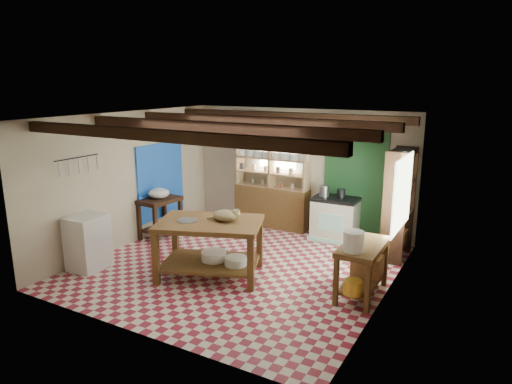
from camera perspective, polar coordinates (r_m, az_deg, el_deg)
The scene contains 30 objects.
floor at distance 8.09m, azimuth -2.14°, elevation -9.32°, with size 5.00×5.00×0.02m, color maroon.
ceiling at distance 7.47m, azimuth -2.32°, elevation 9.44°, with size 5.00×5.00×0.02m, color #444549.
wall_back at distance 9.85m, azimuth 5.38°, elevation 2.79°, with size 5.00×0.04×2.60m, color #C2B69C.
wall_front at distance 5.78m, azimuth -15.29°, elevation -5.50°, with size 5.00×0.04×2.60m, color #C2B69C.
wall_left at distance 9.20m, azimuth -15.65°, elevation 1.56°, with size 0.04×5.00×2.60m, color #C2B69C.
wall_right at distance 6.76m, azimuth 16.20°, elevation -2.77°, with size 0.04×5.00×2.60m, color #C2B69C.
ceiling_beams at distance 7.48m, azimuth -2.31°, elevation 8.52°, with size 5.00×3.80×0.15m, color #331D12.
blue_wall_patch at distance 9.86m, azimuth -11.79°, elevation 1.39°, with size 0.04×1.40×1.60m, color blue.
green_wall_patch at distance 9.40m, azimuth 12.27°, elevation 1.71°, with size 1.30×0.04×2.30m, color #1C4622.
window_back at distance 9.97m, azimuth 2.74°, elevation 5.30°, with size 0.90×0.02×0.80m, color white.
window_right at distance 7.69m, azimuth 17.83°, elevation -0.15°, with size 0.02×1.30×1.20m, color white.
utensil_rail at distance 8.28m, azimuth -21.38°, elevation 3.20°, with size 0.06×0.90×0.28m, color black.
pot_rack at distance 8.86m, azimuth 11.77°, elevation 7.11°, with size 0.86×0.12×0.36m, color black.
shelving_unit at distance 9.95m, azimuth 2.01°, elevation 1.78°, with size 1.70×0.34×2.20m, color tan.
tall_rack at distance 8.58m, azimuth 17.43°, elevation -1.47°, with size 0.40×0.86×2.00m, color #331D12.
work_table at distance 7.61m, azimuth -5.77°, elevation -7.02°, with size 1.66×1.10×0.94m, color brown.
stove at distance 9.39m, azimuth 9.86°, elevation -3.31°, with size 0.90×0.61×0.88m, color beige.
prep_table at distance 9.58m, azimuth -11.88°, elevation -3.20°, with size 0.57×0.83×0.84m, color #331D12.
white_cabinet at distance 8.36m, azimuth -20.27°, elevation -5.91°, with size 0.52×0.63×0.94m, color silver.
right_counter at distance 7.10m, azimuth 13.11°, elevation -9.46°, with size 0.57×1.13×0.81m, color brown.
cat at distance 7.42m, azimuth -3.90°, elevation -2.95°, with size 0.41×0.31×0.18m, color #998659.
steel_tray at distance 7.50m, azimuth -8.55°, elevation -3.55°, with size 0.33×0.33×0.02m, color #98999F.
basin_large at distance 7.70m, azimuth -5.29°, elevation -7.94°, with size 0.42×0.42×0.15m, color silver.
basin_small at distance 7.48m, azimuth -2.55°, elevation -8.61°, with size 0.37×0.37×0.13m, color silver.
kettle_left at distance 9.32m, azimuth 8.53°, elevation 0.12°, with size 0.19×0.19×0.22m, color #98999F.
kettle_right at distance 9.22m, azimuth 10.58°, elevation -0.18°, with size 0.16×0.16×0.20m, color black.
enamel_bowl at distance 9.44m, azimuth -12.04°, elevation -0.15°, with size 0.42×0.42×0.21m, color silver.
white_bucket at distance 6.60m, azimuth 12.11°, elevation -6.06°, with size 0.29×0.29×0.29m, color silver.
wicker_basket at distance 7.38m, azimuth 13.74°, elevation -8.87°, with size 0.44×0.35×0.31m, color #AA7944.
yellow_tub at distance 6.74m, azimuth 11.99°, elevation -11.54°, with size 0.27×0.27×0.20m, color gold.
Camera 1 is at (3.89, -6.35, 3.15)m, focal length 32.00 mm.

